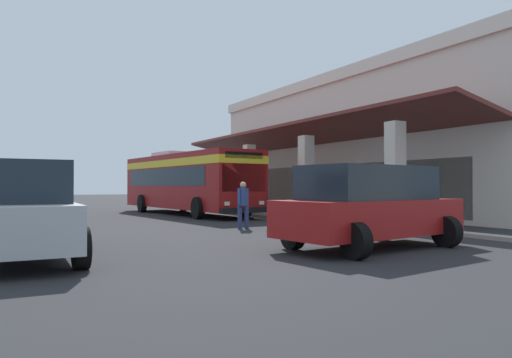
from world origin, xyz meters
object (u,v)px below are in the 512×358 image
parked_suv_silver (19,210)px  pedestrian (243,202)px  transit_bus (187,179)px  potted_palm (237,198)px  parked_suv_red (370,206)px

parked_suv_silver → pedestrian: parked_suv_silver is taller
transit_bus → parked_suv_silver: (12.97, -8.49, -0.84)m
transit_bus → potted_palm: bearing=124.5°
parked_suv_silver → pedestrian: 8.27m
parked_suv_red → parked_suv_silver: (-2.09, -7.42, 0.00)m
transit_bus → potted_palm: 5.70m
pedestrian → potted_palm: (-12.07, 5.88, -0.20)m
transit_bus → parked_suv_red: 15.11m
transit_bus → parked_suv_silver: transit_bus is taller
pedestrian → potted_palm: size_ratio=0.53×
parked_suv_silver → pedestrian: (-4.06, 7.21, -0.10)m
parked_suv_silver → pedestrian: bearing=119.4°
transit_bus → parked_suv_red: transit_bus is taller
transit_bus → pedestrian: transit_bus is taller
parked_suv_red → potted_palm: (-18.21, 5.67, -0.30)m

